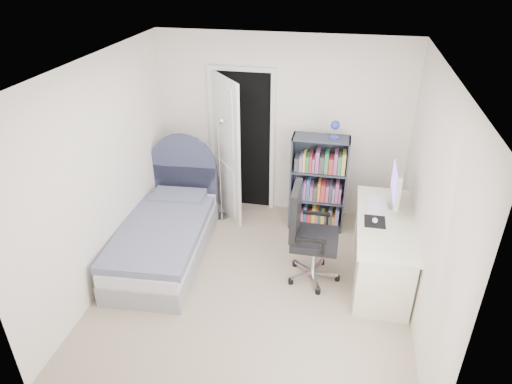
% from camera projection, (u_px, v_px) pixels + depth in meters
% --- Properties ---
extents(room_shell, '(3.50, 3.70, 2.60)m').
position_uv_depth(room_shell, '(256.00, 189.00, 4.67)').
color(room_shell, gray).
rests_on(room_shell, ground).
extents(door, '(0.92, 0.67, 2.06)m').
position_uv_depth(door, '(232.00, 145.00, 6.23)').
color(door, black).
rests_on(door, ground).
extents(bed, '(1.08, 2.08, 1.25)m').
position_uv_depth(bed, '(166.00, 233.00, 5.68)').
color(bed, gray).
rests_on(bed, ground).
extents(nightstand, '(0.44, 0.44, 0.64)m').
position_uv_depth(nightstand, '(191.00, 180.00, 6.65)').
color(nightstand, tan).
rests_on(nightstand, ground).
extents(floor_lamp, '(0.22, 0.22, 1.52)m').
position_uv_depth(floor_lamp, '(221.00, 179.00, 6.24)').
color(floor_lamp, silver).
rests_on(floor_lamp, ground).
extents(bookcase, '(0.73, 0.31, 1.55)m').
position_uv_depth(bookcase, '(319.00, 186.00, 6.08)').
color(bookcase, '#323845').
rests_on(bookcase, ground).
extents(desk, '(0.63, 1.57, 1.28)m').
position_uv_depth(desk, '(382.00, 245.00, 5.23)').
color(desk, '#ECE7C5').
rests_on(desk, ground).
extents(office_chair, '(0.60, 0.61, 1.17)m').
position_uv_depth(office_chair, '(307.00, 230.00, 5.09)').
color(office_chair, silver).
rests_on(office_chair, ground).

